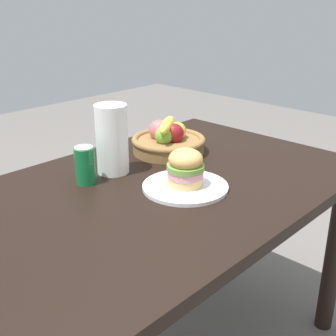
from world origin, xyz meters
TOP-DOWN VIEW (x-y plane):
  - dining_table at (0.00, 0.00)m, footprint 1.40×0.90m
  - plate at (0.03, -0.08)m, footprint 0.28×0.28m
  - sandwich at (0.03, -0.08)m, footprint 0.12×0.12m
  - soda_can at (-0.16, 0.18)m, footprint 0.07×0.07m
  - fruit_basket at (0.25, 0.20)m, footprint 0.29×0.29m
  - paper_towel_roll at (-0.04, 0.19)m, footprint 0.11×0.11m

SIDE VIEW (x-z plane):
  - dining_table at x=0.00m, z-range 0.27..1.02m
  - plate at x=0.03m, z-range 0.75..0.76m
  - fruit_basket at x=0.25m, z-range 0.73..0.87m
  - soda_can at x=-0.16m, z-range 0.75..0.88m
  - sandwich at x=0.03m, z-range 0.76..0.88m
  - paper_towel_roll at x=-0.04m, z-range 0.75..0.99m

